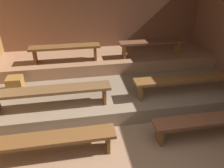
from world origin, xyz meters
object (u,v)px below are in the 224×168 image
bench_floor_right (213,121)px  bench_lower_right (187,80)px  bench_middle_left (65,49)px  bench_floor_left (46,141)px  bench_lower_left (51,92)px  bench_middle_right (151,44)px  wooden_crate_lower (15,84)px

bench_floor_right → bench_lower_right: (-0.05, 0.96, 0.31)m
bench_lower_right → bench_middle_left: 2.93m
bench_floor_left → bench_lower_left: 1.01m
bench_middle_left → bench_middle_right: bearing=0.0°
bench_floor_left → bench_middle_right: (2.52, 2.50, 0.60)m
bench_floor_left → bench_lower_right: 2.97m
bench_lower_right → bench_middle_left: bench_middle_left is taller
bench_middle_left → bench_middle_right: (2.21, 0.00, 0.00)m
bench_floor_right → bench_lower_left: bearing=160.9°
bench_floor_right → bench_lower_left: 2.97m
wooden_crate_lower → bench_lower_right: bearing=-12.4°
bench_floor_right → bench_lower_left: bench_lower_left is taller
bench_floor_left → wooden_crate_lower: bearing=114.1°
bench_floor_left → wooden_crate_lower: (-0.78, 1.75, 0.13)m
bench_lower_right → bench_middle_right: (-0.26, 1.53, 0.30)m
bench_floor_left → bench_middle_left: bench_middle_left is taller
bench_floor_right → wooden_crate_lower: size_ratio=6.84×
bench_lower_left → bench_middle_right: bench_middle_right is taller
bench_floor_left → bench_middle_right: bearing=44.7°
bench_lower_left → bench_lower_right: 2.74m
bench_floor_left → bench_middle_left: bearing=82.8°
bench_lower_right → bench_middle_right: bench_middle_right is taller
bench_floor_right → bench_middle_right: 2.59m
bench_middle_right → wooden_crate_lower: (-3.31, -0.75, -0.47)m
bench_lower_left → bench_lower_right: bearing=0.0°
bench_floor_right → bench_middle_left: 3.60m
bench_floor_left → bench_lower_right: size_ratio=0.97×
bench_floor_right → bench_middle_left: bench_middle_left is taller
bench_lower_right → bench_middle_right: size_ratio=1.32×
bench_floor_right → bench_lower_right: bench_lower_right is taller
bench_middle_left → bench_floor_right: bearing=-44.7°
bench_middle_right → wooden_crate_lower: 3.42m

